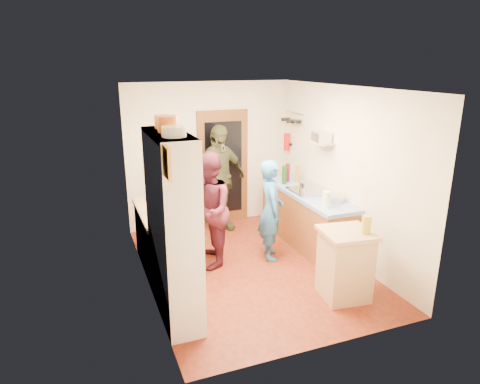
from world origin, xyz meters
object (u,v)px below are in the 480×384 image
island_base (345,266)px  person_hob (273,211)px  hutch_body (173,229)px  person_back (219,179)px  right_counter_base (306,219)px  person_left (210,210)px

island_base → person_hob: size_ratio=0.56×
hutch_body → person_back: bearing=60.6°
right_counter_base → person_back: size_ratio=1.16×
hutch_body → person_left: hutch_body is taller
hutch_body → island_base: bearing=-10.5°
person_hob → person_left: size_ratio=0.90×
hutch_body → person_hob: bearing=29.6°
hutch_body → right_counter_base: 2.90m
person_left → person_back: (0.56, 1.25, 0.10)m
person_hob → person_back: 1.47m
hutch_body → person_back: 2.75m
person_back → hutch_body: bearing=-135.4°
person_hob → person_back: size_ratio=0.81×
right_counter_base → person_left: person_left is taller
island_base → person_hob: (-0.37, 1.37, 0.34)m
right_counter_base → person_hob: person_hob is taller
right_counter_base → island_base: 1.74m
person_back → person_hob: bearing=-90.7°
hutch_body → person_hob: (1.73, 0.98, -0.33)m
right_counter_base → person_hob: size_ratio=1.42×
hutch_body → island_base: hutch_body is taller
right_counter_base → person_left: (-1.71, -0.16, 0.43)m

